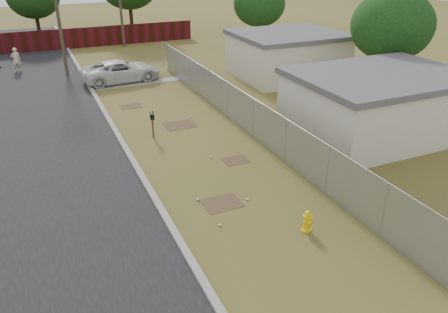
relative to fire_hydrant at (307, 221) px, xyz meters
name	(u,v)px	position (x,y,z in m)	size (l,w,h in m)	color
ground	(194,148)	(-1.09, 7.74, -0.38)	(120.00, 120.00, 0.00)	brown
street	(32,114)	(-7.84, 15.80, -0.36)	(15.10, 60.00, 0.12)	black
chainlink_fence	(244,115)	(2.04, 8.77, 0.42)	(0.10, 27.06, 2.02)	gray
privacy_fence	(31,42)	(-7.09, 32.74, 0.52)	(30.00, 0.12, 1.80)	#430E13
utility_poles	(56,0)	(-4.75, 28.41, 4.31)	(12.60, 8.24, 9.00)	#43392C
houses	(327,76)	(8.61, 10.88, 1.18)	(9.30, 17.24, 3.10)	beige
fire_hydrant	(307,221)	(0.00, 0.00, 0.00)	(0.39, 0.40, 0.82)	yellow
mailbox	(152,118)	(-2.49, 9.77, 0.64)	(0.29, 0.56, 1.29)	brown
pickup_truck	(121,71)	(-1.77, 20.21, 0.36)	(2.45, 5.31, 1.47)	silver
pedestrian	(16,60)	(-8.36, 26.10, 0.51)	(0.65, 0.42, 1.77)	beige
scattered_litter	(211,173)	(-1.34, 5.05, -0.34)	(2.88, 10.24, 0.07)	silver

